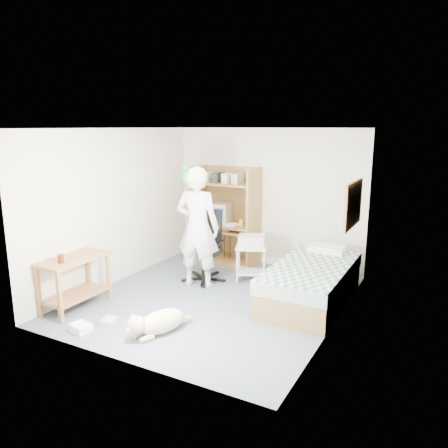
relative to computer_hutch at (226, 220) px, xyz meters
The scene contains 21 objects.
floor 2.05m from the computer_hutch, 68.06° to the right, with size 4.00×4.00×0.00m, color #4B5666.
wall_back 0.86m from the computer_hutch, 20.54° to the left, with size 3.60×0.02×2.50m, color beige.
wall_right 3.07m from the computer_hutch, 34.80° to the right, with size 0.02×4.00×2.50m, color beige.
wall_left 2.10m from the computer_hutch, 122.33° to the right, with size 0.02×4.00×2.50m, color beige.
ceiling 2.52m from the computer_hutch, 68.06° to the right, with size 3.60×4.00×0.02m, color white.
computer_hutch is the anchor object (origin of this frame).
bed 2.35m from the computer_hutch, 29.29° to the right, with size 1.02×2.02×0.66m.
side_desk 3.08m from the computer_hutch, 106.14° to the right, with size 0.50×1.00×0.75m.
corkboard 2.69m from the computer_hutch, 18.72° to the right, with size 0.04×0.94×0.66m.
office_chair 1.13m from the computer_hutch, 82.02° to the right, with size 0.66×0.66×1.17m.
person 1.38m from the computer_hutch, 81.35° to the right, with size 0.71×0.46×1.94m, color silver.
parrot 1.64m from the computer_hutch, 89.69° to the right, with size 0.14×0.25×0.39m.
dog 3.16m from the computer_hutch, 78.02° to the right, with size 0.51×0.90×0.35m.
printer_cart 1.19m from the computer_hutch, 40.41° to the right, with size 0.61×0.55×0.60m.
printer 1.12m from the computer_hutch, 40.41° to the right, with size 0.42×0.32×0.18m, color #B3B3AE.
crt_monitor 0.19m from the computer_hutch, behind, with size 0.42×0.44×0.35m.
keyboard 0.22m from the computer_hutch, 106.21° to the right, with size 0.45×0.16×0.03m, color beige.
pencil_cup 0.36m from the computer_hutch, 14.03° to the right, with size 0.08×0.08×0.12m, color yellow.
drink_glass 3.29m from the computer_hutch, 104.08° to the right, with size 0.08×0.08×0.12m, color #43180A.
floor_box_a 3.53m from the computer_hutch, 94.28° to the right, with size 0.25×0.20×0.10m, color white.
floor_box_b 3.21m from the computer_hutch, 91.57° to the right, with size 0.18×0.22×0.08m, color #ABABA6.
Camera 1 is at (3.04, -5.31, 2.53)m, focal length 35.00 mm.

